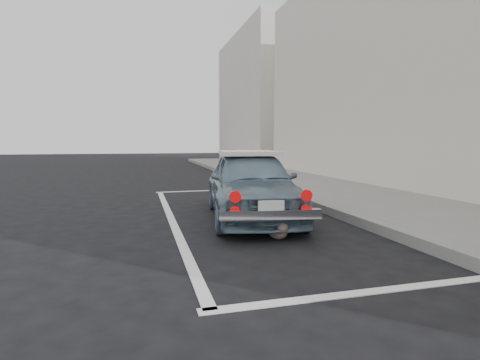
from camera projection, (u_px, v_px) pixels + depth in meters
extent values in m
plane|color=black|center=(293.00, 277.00, 3.58)|extent=(80.00, 80.00, 0.00)
cube|color=slate|center=(422.00, 214.00, 6.32)|extent=(2.80, 40.00, 0.15)
cube|color=beige|center=(480.00, 47.00, 8.71)|extent=(3.50, 18.00, 7.00)
cube|color=black|center=(414.00, 137.00, 8.49)|extent=(0.10, 16.00, 2.40)
cube|color=#164DB2|center=(386.00, 8.00, 9.31)|extent=(0.10, 2.00, 1.60)
cube|color=red|center=(337.00, 35.00, 11.62)|extent=(0.10, 2.00, 1.60)
cube|color=#DB5213|center=(304.00, 53.00, 13.92)|extent=(0.10, 2.00, 1.60)
cube|color=beige|center=(262.00, 99.00, 24.02)|extent=(3.50, 10.00, 8.00)
cube|color=silver|center=(370.00, 292.00, 3.23)|extent=(3.00, 0.12, 0.01)
cube|color=silver|center=(214.00, 190.00, 9.95)|extent=(3.00, 0.12, 0.01)
cube|color=silver|center=(172.00, 220.00, 6.22)|extent=(0.12, 7.00, 0.01)
imported|color=slate|center=(251.00, 184.00, 6.32)|extent=(1.84, 3.57, 1.16)
cube|color=white|center=(248.00, 153.00, 6.61)|extent=(1.13, 1.42, 0.07)
cube|color=silver|center=(270.00, 215.00, 4.71)|extent=(1.31, 0.30, 0.12)
cube|color=white|center=(271.00, 207.00, 4.66)|extent=(0.33, 0.07, 0.17)
cylinder|color=red|center=(235.00, 197.00, 4.60)|extent=(0.15, 0.06, 0.15)
cylinder|color=red|center=(306.00, 195.00, 4.71)|extent=(0.15, 0.06, 0.15)
cylinder|color=red|center=(235.00, 211.00, 4.62)|extent=(0.12, 0.06, 0.12)
cylinder|color=red|center=(306.00, 209.00, 4.73)|extent=(0.12, 0.06, 0.12)
ellipsoid|color=#726256|center=(278.00, 230.00, 4.98)|extent=(0.25, 0.38, 0.22)
sphere|color=#726256|center=(283.00, 227.00, 4.81)|extent=(0.14, 0.14, 0.14)
cone|color=#726256|center=(280.00, 222.00, 4.79)|extent=(0.05, 0.05, 0.06)
cone|color=#726256|center=(286.00, 221.00, 4.82)|extent=(0.05, 0.05, 0.06)
cylinder|color=#726256|center=(276.00, 232.00, 5.18)|extent=(0.13, 0.23, 0.03)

